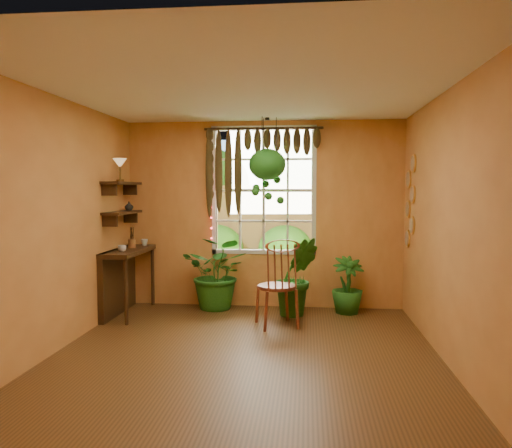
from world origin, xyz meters
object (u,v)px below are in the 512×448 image
(windsor_chair, at_px, (278,297))
(potted_plant_left, at_px, (218,273))
(counter_ledge, at_px, (121,274))
(hanging_basket, at_px, (267,169))
(potted_plant_mid, at_px, (296,277))

(windsor_chair, bearing_deg, potted_plant_left, 116.14)
(counter_ledge, xyz_separation_m, potted_plant_left, (1.28, 0.41, -0.03))
(potted_plant_left, bearing_deg, hanging_basket, -7.14)
(counter_ledge, height_order, potted_plant_mid, potted_plant_mid)
(windsor_chair, bearing_deg, counter_ledge, 148.02)
(windsor_chair, height_order, potted_plant_left, windsor_chair)
(counter_ledge, distance_m, potted_plant_left, 1.35)
(potted_plant_left, bearing_deg, counter_ledge, -162.31)
(counter_ledge, distance_m, hanging_basket, 2.48)
(windsor_chair, distance_m, hanging_basket, 1.80)
(potted_plant_mid, bearing_deg, hanging_basket, 156.22)
(potted_plant_left, bearing_deg, windsor_chair, -42.96)
(windsor_chair, distance_m, potted_plant_left, 1.24)
(potted_plant_left, height_order, hanging_basket, hanging_basket)
(counter_ledge, bearing_deg, windsor_chair, -11.08)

